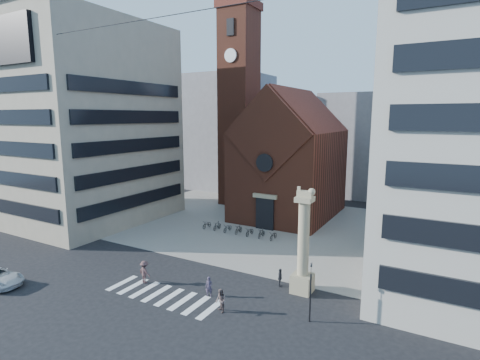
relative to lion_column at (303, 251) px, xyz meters
The scene contains 22 objects.
ground 11.01m from the lion_column, 163.32° to the right, with size 120.00×120.00×0.00m, color black.
piazza 19.18m from the lion_column, 122.03° to the left, with size 46.00×30.00×0.05m, color gray.
zebra_crossing 11.72m from the lion_column, 147.61° to the right, with size 10.20×3.20×0.01m, color white, non-canonical shape.
church 24.62m from the lion_column, 114.43° to the left, with size 12.00×16.65×18.00m.
campanile 34.29m from the lion_column, 128.68° to the left, with size 5.50×5.50×31.20m.
building_left 36.01m from the lion_column, 168.37° to the left, with size 18.00×20.00×26.00m, color tan.
bg_block_left 48.23m from the lion_column, 129.04° to the left, with size 16.00×14.00×22.00m, color gray.
bg_block_mid 42.55m from the lion_column, 95.45° to the left, with size 14.00×12.00×18.00m, color gray.
bg_block_right 41.69m from the lion_column, 72.91° to the left, with size 16.00×14.00×24.00m, color gray.
lion_column is the anchor object (origin of this frame).
traffic_light 4.62m from the lion_column, 63.54° to the right, with size 0.13×0.16×4.30m.
pedestrian_0 7.98m from the lion_column, 145.11° to the right, with size 0.58×0.38×1.60m, color #3A3145.
pedestrian_1 7.64m from the lion_column, 124.47° to the right, with size 0.85×0.66×1.75m, color #645350.
pedestrian_2 3.31m from the lion_column, behind, with size 0.92×0.38×1.57m, color #23242A.
pedestrian_3 13.54m from the lion_column, 158.08° to the right, with size 1.25×0.72×1.94m, color #4A3132.
scooter_0 19.99m from the lion_column, 147.25° to the left, with size 0.63×1.81×0.95m, color black.
scooter_1 18.72m from the lion_column, 144.66° to the left, with size 0.50×1.75×1.05m, color black.
scooter_2 17.51m from the lion_column, 141.71° to the left, with size 0.63×1.81×0.95m, color black.
scooter_3 16.34m from the lion_column, 138.30° to the left, with size 0.50×1.75×1.05m, color black.
scooter_4 15.25m from the lion_column, 134.38° to the left, with size 0.63×1.81×0.95m, color black.
scooter_5 14.23m from the lion_column, 129.85° to the left, with size 0.50×1.75×1.05m, color black.
scooter_6 13.33m from the lion_column, 124.63° to the left, with size 0.63×1.81×0.95m, color black.
Camera 1 is at (19.53, -24.24, 14.06)m, focal length 28.00 mm.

